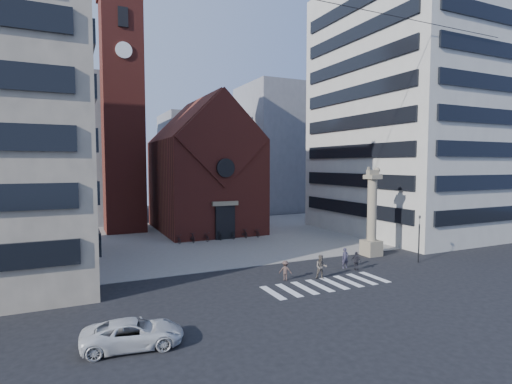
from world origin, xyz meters
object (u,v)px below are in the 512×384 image
at_px(pedestrian_0, 345,258).
at_px(scooter_0, 177,239).
at_px(white_car, 133,334).
at_px(traffic_light, 419,238).
at_px(pedestrian_2, 356,261).
at_px(lion_column, 372,220).
at_px(pedestrian_1, 321,267).

distance_m(pedestrian_0, scooter_0, 19.66).
xyz_separation_m(white_car, scooter_0, (8.24, 24.26, -0.11)).
bearing_deg(white_car, scooter_0, -10.70).
distance_m(white_car, pedestrian_0, 20.16).
relative_size(traffic_light, pedestrian_0, 2.44).
bearing_deg(traffic_light, white_car, -166.17).
bearing_deg(pedestrian_2, lion_column, -68.94).
bearing_deg(pedestrian_2, white_car, 92.90).
bearing_deg(pedestrian_2, traffic_light, -108.43).
height_order(traffic_light, pedestrian_0, traffic_light).
distance_m(traffic_light, scooter_0, 25.24).
height_order(pedestrian_1, pedestrian_2, pedestrian_1).
distance_m(pedestrian_0, pedestrian_2, 1.04).
bearing_deg(pedestrian_0, scooter_0, 124.12).
bearing_deg(lion_column, pedestrian_2, -142.63).
distance_m(pedestrian_1, pedestrian_2, 4.20).
bearing_deg(pedestrian_0, lion_column, 29.78).
bearing_deg(pedestrian_1, traffic_light, 31.92).
height_order(pedestrian_1, scooter_0, pedestrian_1).
height_order(lion_column, pedestrian_2, lion_column).
height_order(lion_column, traffic_light, lion_column).
relative_size(lion_column, pedestrian_2, 5.52).
height_order(lion_column, pedestrian_1, lion_column).
height_order(pedestrian_0, scooter_0, pedestrian_0).
bearing_deg(pedestrian_1, scooter_0, 138.91).
relative_size(pedestrian_0, pedestrian_2, 1.12).
xyz_separation_m(traffic_light, white_car, (-25.98, -6.39, -1.61)).
height_order(white_car, pedestrian_2, pedestrian_2).
bearing_deg(traffic_light, scooter_0, 134.80).
xyz_separation_m(pedestrian_2, scooter_0, (-10.85, 17.61, -0.22)).
relative_size(traffic_light, pedestrian_2, 2.74).
distance_m(pedestrian_0, pedestrian_1, 4.11).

